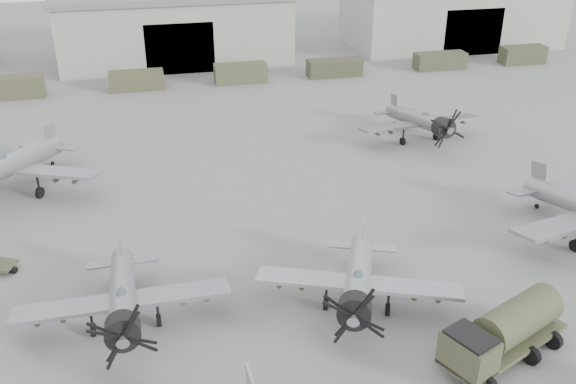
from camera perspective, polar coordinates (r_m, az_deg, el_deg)
name	(u,v)px	position (r m, az deg, el deg)	size (l,w,h in m)	color
hangar_center	(175,25)	(85.05, -10.04, 14.40)	(29.00, 14.80, 8.70)	gray
hangar_right	(451,12)	(95.10, 14.28, 15.27)	(29.00, 14.80, 8.70)	gray
support_truck_2	(12,87)	(75.29, -23.33, 8.55)	(6.53, 2.20, 2.33)	#44442C
support_truck_3	(137,80)	(74.11, -13.31, 9.63)	(5.94, 2.20, 2.04)	#44442C
support_truck_4	(241,73)	(74.93, -4.24, 10.49)	(5.95, 2.20, 2.14)	#43482F
support_truck_5	(335,68)	(77.43, 4.16, 10.96)	(6.45, 2.20, 1.98)	#3A3B26
support_truck_6	(440,61)	(82.37, 13.36, 11.28)	(6.32, 2.20, 1.98)	#3D402A
support_truck_7	(523,55)	(87.87, 20.14, 11.39)	(5.68, 2.20, 2.15)	#3D3F29
aircraft_mid_1	(123,300)	(34.45, -14.48, -9.24)	(11.14, 10.02, 4.48)	gray
aircraft_mid_2	(358,282)	(34.90, 6.24, -7.92)	(11.04, 9.99, 4.48)	#9DA0A6
aircraft_far_0	(8,166)	(51.20, -23.60, 2.13)	(13.20, 11.96, 5.39)	gray
aircraft_far_1	(422,121)	(58.07, 11.83, 6.20)	(11.38, 10.24, 4.52)	gray
fuel_tanker	(504,330)	(33.79, 18.68, -11.55)	(7.73, 5.35, 2.85)	#41432C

